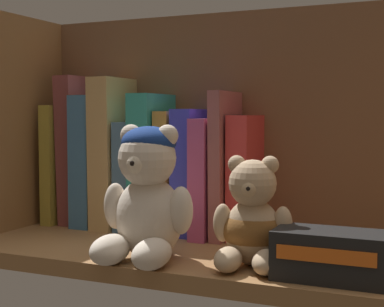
% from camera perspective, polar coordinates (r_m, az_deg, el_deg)
% --- Properties ---
extents(shelf_board, '(0.64, 0.24, 0.02)m').
position_cam_1_polar(shelf_board, '(0.73, 2.68, -10.26)').
color(shelf_board, olive).
rests_on(shelf_board, ground).
extents(shelf_back_panel, '(0.67, 0.01, 0.33)m').
position_cam_1_polar(shelf_back_panel, '(0.83, 5.85, 2.36)').
color(shelf_back_panel, brown).
rests_on(shelf_back_panel, ground).
extents(shelf_side_panel_left, '(0.02, 0.26, 0.33)m').
position_cam_1_polar(shelf_side_panel_left, '(0.88, -17.66, 2.28)').
color(shelf_side_panel_left, olive).
rests_on(shelf_side_panel_left, ground).
extents(book_0, '(0.02, 0.12, 0.18)m').
position_cam_1_polar(book_0, '(0.94, -12.15, -0.94)').
color(book_0, olive).
rests_on(book_0, shelf_board).
extents(book_1, '(0.03, 0.10, 0.23)m').
position_cam_1_polar(book_1, '(0.93, -10.81, 0.37)').
color(book_1, brown).
rests_on(book_1, shelf_board).
extents(book_2, '(0.03, 0.12, 0.20)m').
position_cam_1_polar(book_2, '(0.91, -9.04, -0.63)').
color(book_2, teal).
rests_on(book_2, shelf_board).
extents(book_3, '(0.04, 0.13, 0.22)m').
position_cam_1_polar(book_3, '(0.89, -7.04, 0.11)').
color(book_3, tan).
rests_on(book_3, shelf_board).
extents(book_4, '(0.03, 0.12, 0.16)m').
position_cam_1_polar(book_4, '(0.87, -5.13, -2.06)').
color(book_4, '#4C7295').
rests_on(book_4, shelf_board).
extents(book_5, '(0.03, 0.14, 0.20)m').
position_cam_1_polar(book_5, '(0.86, -3.24, -0.82)').
color(book_5, teal).
rests_on(book_5, shelf_board).
extents(book_6, '(0.02, 0.12, 0.17)m').
position_cam_1_polar(book_6, '(0.84, -1.40, -1.73)').
color(book_6, '#B58338').
rests_on(book_6, shelf_board).
extents(book_7, '(0.03, 0.12, 0.18)m').
position_cam_1_polar(book_7, '(0.83, 0.42, -1.70)').
color(book_7, '#363CCC').
rests_on(book_7, shelf_board).
extents(book_8, '(0.02, 0.15, 0.16)m').
position_cam_1_polar(book_8, '(0.82, 2.37, -2.23)').
color(book_8, '#B2477B').
rests_on(book_8, shelf_board).
extents(book_9, '(0.02, 0.14, 0.20)m').
position_cam_1_polar(book_9, '(0.81, 3.93, -1.01)').
color(book_9, '#955252').
rests_on(book_9, shelf_board).
extents(book_10, '(0.03, 0.11, 0.17)m').
position_cam_1_polar(book_10, '(0.80, 5.67, -2.21)').
color(book_10, '#C63535').
rests_on(book_10, shelf_board).
extents(teddy_bear_larger, '(0.11, 0.11, 0.16)m').
position_cam_1_polar(teddy_bear_larger, '(0.67, -4.52, -4.17)').
color(teddy_bear_larger, beige).
rests_on(teddy_bear_larger, shelf_board).
extents(teddy_bear_smaller, '(0.09, 0.10, 0.12)m').
position_cam_1_polar(teddy_bear_smaller, '(0.65, 5.95, -6.82)').
color(teddy_bear_smaller, tan).
rests_on(teddy_bear_smaller, shelf_board).
extents(small_product_box, '(0.11, 0.06, 0.05)m').
position_cam_1_polar(small_product_box, '(0.61, 13.51, -9.72)').
color(small_product_box, black).
rests_on(small_product_box, shelf_board).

